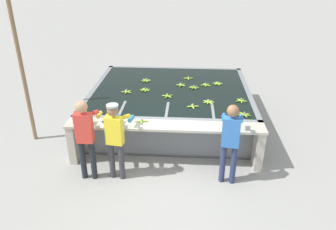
% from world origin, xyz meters
% --- Properties ---
extents(ground_plane, '(80.00, 80.00, 0.00)m').
position_xyz_m(ground_plane, '(0.00, 0.00, 0.00)').
color(ground_plane, '#999993').
rests_on(ground_plane, ground).
extents(wash_tank, '(4.03, 3.62, 0.91)m').
position_xyz_m(wash_tank, '(0.00, 2.25, 0.45)').
color(wash_tank, gray).
rests_on(wash_tank, ground).
extents(work_ledge, '(4.03, 0.45, 0.91)m').
position_xyz_m(work_ledge, '(0.00, 0.23, 0.63)').
color(work_ledge, '#B7B2A3').
rests_on(work_ledge, ground).
extents(worker_0, '(0.40, 0.71, 1.65)m').
position_xyz_m(worker_0, '(-1.44, -0.36, 0.99)').
color(worker_0, '#1E2328').
rests_on(worker_0, ground).
extents(worker_1, '(0.48, 0.73, 1.57)m').
position_xyz_m(worker_1, '(-0.89, -0.31, 0.95)').
color(worker_1, '#38383D').
rests_on(worker_1, ground).
extents(worker_2, '(0.47, 0.73, 1.63)m').
position_xyz_m(worker_2, '(1.25, -0.31, 0.97)').
color(worker_2, navy).
rests_on(worker_2, ground).
extents(banana_bunch_floating_0, '(0.28, 0.28, 0.08)m').
position_xyz_m(banana_bunch_floating_0, '(0.45, 3.03, 0.93)').
color(banana_bunch_floating_0, '#9EC642').
rests_on(banana_bunch_floating_0, wash_tank).
extents(banana_bunch_floating_1, '(0.28, 0.28, 0.08)m').
position_xyz_m(banana_bunch_floating_1, '(1.66, 0.78, 0.93)').
color(banana_bunch_floating_1, '#7FAD33').
rests_on(banana_bunch_floating_1, wash_tank).
extents(banana_bunch_floating_2, '(0.27, 0.27, 0.08)m').
position_xyz_m(banana_bunch_floating_2, '(0.91, 2.53, 0.93)').
color(banana_bunch_floating_2, '#93BC3D').
rests_on(banana_bunch_floating_2, wash_tank).
extents(banana_bunch_floating_3, '(0.28, 0.28, 0.08)m').
position_xyz_m(banana_bunch_floating_3, '(1.23, 2.66, 0.93)').
color(banana_bunch_floating_3, '#9EC642').
rests_on(banana_bunch_floating_3, wash_tank).
extents(banana_bunch_floating_4, '(0.27, 0.28, 0.08)m').
position_xyz_m(banana_bunch_floating_4, '(-0.04, 1.71, 0.93)').
color(banana_bunch_floating_4, '#93BC3D').
rests_on(banana_bunch_floating_4, wash_tank).
extents(banana_bunch_floating_5, '(0.28, 0.28, 0.08)m').
position_xyz_m(banana_bunch_floating_5, '(-0.70, 2.78, 0.93)').
color(banana_bunch_floating_5, '#8CB738').
rests_on(banana_bunch_floating_5, wash_tank).
extents(banana_bunch_floating_6, '(0.28, 0.27, 0.08)m').
position_xyz_m(banana_bunch_floating_6, '(1.70, 1.53, 0.93)').
color(banana_bunch_floating_6, '#8CB738').
rests_on(banana_bunch_floating_6, wash_tank).
extents(banana_bunch_floating_7, '(0.28, 0.28, 0.08)m').
position_xyz_m(banana_bunch_floating_7, '(-0.63, 2.07, 0.93)').
color(banana_bunch_floating_7, '#7FAD33').
rests_on(banana_bunch_floating_7, wash_tank).
extents(banana_bunch_floating_8, '(0.27, 0.28, 0.08)m').
position_xyz_m(banana_bunch_floating_8, '(0.26, 2.48, 0.93)').
color(banana_bunch_floating_8, '#93BC3D').
rests_on(banana_bunch_floating_8, wash_tank).
extents(banana_bunch_floating_9, '(0.28, 0.28, 0.08)m').
position_xyz_m(banana_bunch_floating_9, '(0.59, 2.33, 0.93)').
color(banana_bunch_floating_9, '#75A333').
rests_on(banana_bunch_floating_9, wash_tank).
extents(banana_bunch_floating_10, '(0.27, 0.27, 0.08)m').
position_xyz_m(banana_bunch_floating_10, '(-1.08, 1.92, 0.93)').
color(banana_bunch_floating_10, '#9EC642').
rests_on(banana_bunch_floating_10, wash_tank).
extents(banana_bunch_floating_11, '(0.28, 0.28, 0.08)m').
position_xyz_m(banana_bunch_floating_11, '(0.57, 1.13, 0.93)').
color(banana_bunch_floating_11, '#9EC642').
rests_on(banana_bunch_floating_11, wash_tank).
extents(banana_bunch_floating_12, '(0.28, 0.28, 0.08)m').
position_xyz_m(banana_bunch_floating_12, '(0.93, 1.40, 0.93)').
color(banana_bunch_floating_12, '#9EC642').
rests_on(banana_bunch_floating_12, wash_tank).
extents(banana_bunch_ledge_0, '(0.28, 0.28, 0.08)m').
position_xyz_m(banana_bunch_ledge_0, '(-0.48, 0.31, 0.93)').
color(banana_bunch_ledge_0, '#7FAD33').
rests_on(banana_bunch_ledge_0, work_ledge).
extents(knife_0, '(0.26, 0.27, 0.02)m').
position_xyz_m(knife_0, '(-1.20, 0.18, 0.92)').
color(knife_0, silver).
rests_on(knife_0, work_ledge).
extents(support_post_left, '(0.09, 0.09, 3.20)m').
position_xyz_m(support_post_left, '(-3.19, 1.04, 1.60)').
color(support_post_left, '#846647').
rests_on(support_post_left, ground).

